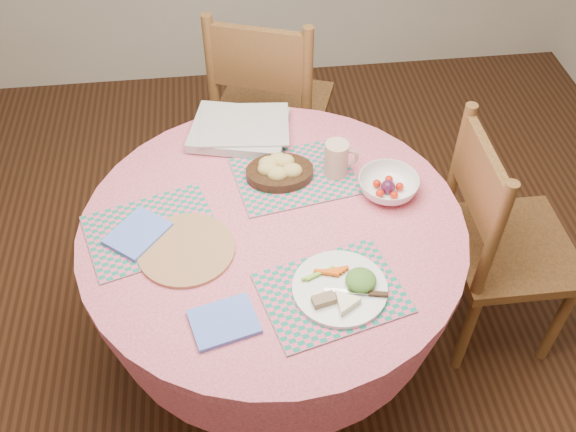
% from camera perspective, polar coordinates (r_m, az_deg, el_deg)
% --- Properties ---
extents(ground, '(4.00, 4.00, 0.00)m').
position_cam_1_polar(ground, '(2.64, -1.10, -11.88)').
color(ground, '#331C0F').
rests_on(ground, ground).
extents(dining_table, '(1.24, 1.24, 0.75)m').
position_cam_1_polar(dining_table, '(2.19, -1.30, -4.18)').
color(dining_table, '#E76C7C').
rests_on(dining_table, ground).
extents(chair_right, '(0.44, 0.46, 0.99)m').
position_cam_1_polar(chair_right, '(2.43, 18.24, -2.07)').
color(chair_right, brown).
rests_on(chair_right, ground).
extents(chair_back, '(0.61, 0.59, 1.03)m').
position_cam_1_polar(chair_back, '(2.87, -1.68, 9.70)').
color(chair_back, brown).
rests_on(chair_back, ground).
extents(placemat_front, '(0.46, 0.39, 0.01)m').
position_cam_1_polar(placemat_front, '(1.87, 3.94, -6.82)').
color(placemat_front, '#157B65').
rests_on(placemat_front, dining_table).
extents(placemat_left, '(0.47, 0.40, 0.01)m').
position_cam_1_polar(placemat_left, '(2.07, -11.97, -1.26)').
color(placemat_left, '#157B65').
rests_on(placemat_left, dining_table).
extents(placemat_back, '(0.45, 0.37, 0.01)m').
position_cam_1_polar(placemat_back, '(2.20, 0.60, 3.58)').
color(placemat_back, '#157B65').
rests_on(placemat_back, dining_table).
extents(wicker_trivet, '(0.30, 0.30, 0.01)m').
position_cam_1_polar(wicker_trivet, '(1.99, -9.02, -2.94)').
color(wicker_trivet, '#996D42').
rests_on(wicker_trivet, dining_table).
extents(napkin_near, '(0.21, 0.18, 0.01)m').
position_cam_1_polar(napkin_near, '(1.81, -5.71, -9.34)').
color(napkin_near, '#587BE4').
rests_on(napkin_near, dining_table).
extents(napkin_far, '(0.22, 0.23, 0.01)m').
position_cam_1_polar(napkin_far, '(2.05, -13.21, -1.52)').
color(napkin_far, '#587BE4').
rests_on(napkin_far, placemat_left).
extents(dinner_plate, '(0.28, 0.28, 0.05)m').
position_cam_1_polar(dinner_plate, '(1.86, 4.88, -6.37)').
color(dinner_plate, white).
rests_on(dinner_plate, placemat_front).
extents(bread_bowl, '(0.23, 0.23, 0.08)m').
position_cam_1_polar(bread_bowl, '(2.17, -0.80, 4.19)').
color(bread_bowl, black).
rests_on(bread_bowl, placemat_back).
extents(latte_mug, '(0.12, 0.08, 0.13)m').
position_cam_1_polar(latte_mug, '(2.17, 4.39, 5.10)').
color(latte_mug, '#D0AE8F').
rests_on(latte_mug, placemat_back).
extents(fruit_bowl, '(0.21, 0.21, 0.06)m').
position_cam_1_polar(fruit_bowl, '(2.15, 8.89, 2.67)').
color(fruit_bowl, white).
rests_on(fruit_bowl, dining_table).
extents(newspaper_stack, '(0.40, 0.35, 0.04)m').
position_cam_1_polar(newspaper_stack, '(2.36, -4.28, 7.73)').
color(newspaper_stack, silver).
rests_on(newspaper_stack, dining_table).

